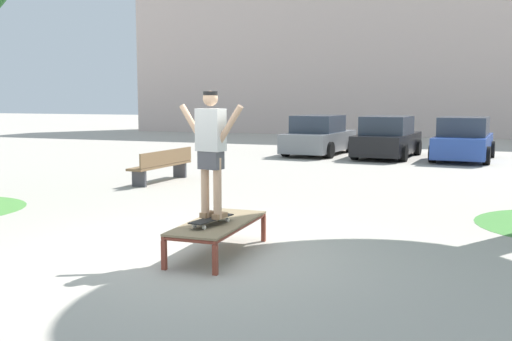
{
  "coord_description": "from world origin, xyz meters",
  "views": [
    {
      "loc": [
        3.54,
        -7.29,
        2.15
      ],
      "look_at": [
        0.23,
        1.62,
        1.0
      ],
      "focal_mm": 42.0,
      "sensor_mm": 36.0,
      "label": 1
    }
  ],
  "objects_px": {
    "skater": "(211,145)",
    "park_bench": "(162,165)",
    "car_grey": "(319,136)",
    "car_black": "(387,138)",
    "skateboard": "(212,219)",
    "car_blue": "(464,140)",
    "skate_box": "(218,225)"
  },
  "relations": [
    {
      "from": "car_black",
      "to": "park_bench",
      "type": "xyz_separation_m",
      "value": [
        -4.5,
        -8.55,
        -0.24
      ]
    },
    {
      "from": "skater",
      "to": "park_bench",
      "type": "distance_m",
      "value": 7.7
    },
    {
      "from": "skateboard",
      "to": "car_grey",
      "type": "height_order",
      "value": "car_grey"
    },
    {
      "from": "skate_box",
      "to": "skater",
      "type": "xyz_separation_m",
      "value": [
        0.0,
        -0.22,
        1.12
      ]
    },
    {
      "from": "car_blue",
      "to": "skateboard",
      "type": "bearing_deg",
      "value": -100.88
    },
    {
      "from": "skate_box",
      "to": "car_blue",
      "type": "distance_m",
      "value": 14.86
    },
    {
      "from": "park_bench",
      "to": "skateboard",
      "type": "bearing_deg",
      "value": -55.85
    },
    {
      "from": "skate_box",
      "to": "car_grey",
      "type": "height_order",
      "value": "car_grey"
    },
    {
      "from": "skater",
      "to": "car_blue",
      "type": "relative_size",
      "value": 0.39
    },
    {
      "from": "skateboard",
      "to": "skater",
      "type": "xyz_separation_m",
      "value": [
        0.0,
        0.0,
        0.99
      ]
    },
    {
      "from": "car_blue",
      "to": "skater",
      "type": "bearing_deg",
      "value": -100.88
    },
    {
      "from": "skate_box",
      "to": "skateboard",
      "type": "relative_size",
      "value": 2.32
    },
    {
      "from": "skateboard",
      "to": "car_black",
      "type": "height_order",
      "value": "car_black"
    },
    {
      "from": "car_blue",
      "to": "park_bench",
      "type": "xyz_separation_m",
      "value": [
        -7.13,
        -8.49,
        -0.24
      ]
    },
    {
      "from": "skateboard",
      "to": "car_grey",
      "type": "distance_m",
      "value": 15.29
    },
    {
      "from": "car_grey",
      "to": "car_black",
      "type": "height_order",
      "value": "same"
    },
    {
      "from": "car_grey",
      "to": "park_bench",
      "type": "distance_m",
      "value": 8.99
    },
    {
      "from": "skater",
      "to": "park_bench",
      "type": "bearing_deg",
      "value": 124.15
    },
    {
      "from": "skater",
      "to": "skateboard",
      "type": "bearing_deg",
      "value": -100.03
    },
    {
      "from": "skate_box",
      "to": "skateboard",
      "type": "height_order",
      "value": "skateboard"
    },
    {
      "from": "skateboard",
      "to": "car_black",
      "type": "distance_m",
      "value": 14.86
    },
    {
      "from": "skateboard",
      "to": "skater",
      "type": "height_order",
      "value": "skater"
    },
    {
      "from": "skater",
      "to": "park_bench",
      "type": "height_order",
      "value": "skater"
    },
    {
      "from": "skateboard",
      "to": "park_bench",
      "type": "relative_size",
      "value": 0.34
    },
    {
      "from": "skate_box",
      "to": "car_black",
      "type": "xyz_separation_m",
      "value": [
        0.23,
        14.63,
        0.28
      ]
    },
    {
      "from": "skater",
      "to": "park_bench",
      "type": "relative_size",
      "value": 0.7
    },
    {
      "from": "car_black",
      "to": "park_bench",
      "type": "bearing_deg",
      "value": -117.78
    },
    {
      "from": "car_grey",
      "to": "park_bench",
      "type": "height_order",
      "value": "car_grey"
    },
    {
      "from": "skate_box",
      "to": "skater",
      "type": "relative_size",
      "value": 1.13
    },
    {
      "from": "skate_box",
      "to": "skateboard",
      "type": "bearing_deg",
      "value": -89.04
    },
    {
      "from": "car_blue",
      "to": "car_black",
      "type": "bearing_deg",
      "value": 178.79
    },
    {
      "from": "car_grey",
      "to": "car_black",
      "type": "distance_m",
      "value": 2.63
    }
  ]
}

